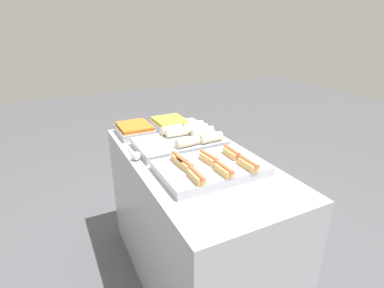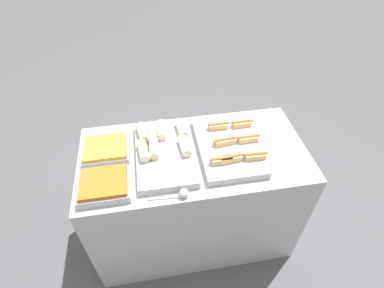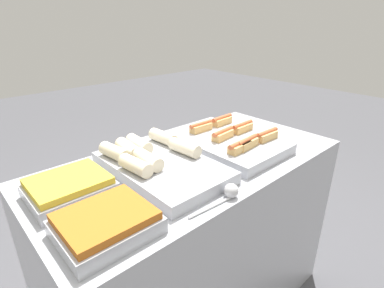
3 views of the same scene
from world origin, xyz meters
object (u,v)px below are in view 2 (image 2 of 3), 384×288
(tray_hotdogs, at_px, (229,146))
(tray_side_front, at_px, (104,185))
(tray_side_back, at_px, (106,150))
(tray_wraps, at_px, (163,150))
(serving_spoon_near, at_px, (182,194))

(tray_hotdogs, xyz_separation_m, tray_side_front, (-0.75, -0.19, 0.00))
(tray_hotdogs, relative_size, tray_side_back, 2.02)
(tray_hotdogs, bearing_deg, tray_side_front, -165.66)
(tray_wraps, bearing_deg, tray_side_back, 170.63)
(tray_hotdogs, height_order, tray_side_back, tray_hotdogs)
(tray_side_back, bearing_deg, serving_spoon_near, -43.75)
(tray_side_front, xyz_separation_m, tray_side_back, (0.00, 0.27, 0.00))
(tray_hotdogs, bearing_deg, tray_wraps, 176.36)
(tray_hotdogs, xyz_separation_m, tray_side_back, (-0.75, 0.08, 0.00))
(tray_hotdogs, relative_size, serving_spoon_near, 2.49)
(tray_hotdogs, height_order, serving_spoon_near, tray_hotdogs)
(tray_wraps, height_order, serving_spoon_near, tray_wraps)
(tray_side_front, distance_m, tray_side_back, 0.27)
(tray_side_front, bearing_deg, tray_hotdogs, 14.34)
(tray_wraps, relative_size, tray_side_front, 2.02)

